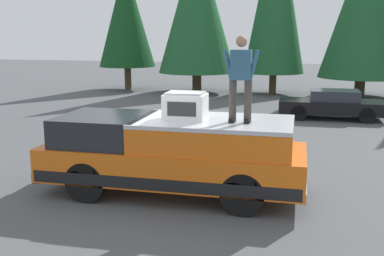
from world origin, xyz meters
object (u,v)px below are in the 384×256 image
compressor_unit (185,106)px  person_on_truck_bed (241,77)px  pickup_truck (173,154)px  parked_car_black (332,104)px

compressor_unit → person_on_truck_bed: 1.29m
compressor_unit → pickup_truck: bearing=75.6°
pickup_truck → compressor_unit: bearing=-104.4°
compressor_unit → parked_car_black: size_ratio=0.20×
pickup_truck → person_on_truck_bed: 2.20m
person_on_truck_bed → compressor_unit: bearing=86.3°
compressor_unit → person_on_truck_bed: size_ratio=0.50×
pickup_truck → parked_car_black: 10.75m
parked_car_black → compressor_unit: bearing=160.5°
pickup_truck → parked_car_black: size_ratio=1.35×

